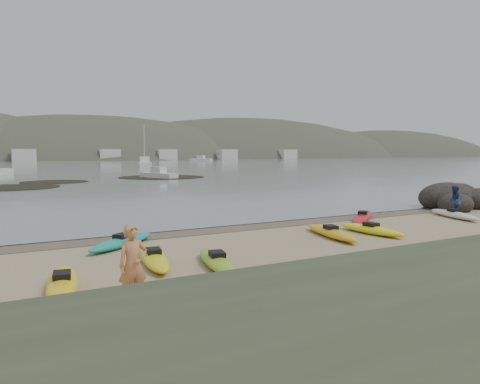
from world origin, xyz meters
TOP-DOWN VIEW (x-y plane):
  - ground at (0.00, 0.00)m, footprint 600.00×600.00m
  - wet_sand at (0.00, -0.30)m, footprint 60.00×60.00m
  - kayaks at (-0.11, -4.06)m, footprint 20.59×8.29m
  - person_west at (-7.37, -8.31)m, footprint 0.67×0.47m
  - person_east at (10.83, -2.93)m, footprint 0.97×0.96m
  - rock_cluster at (14.45, -0.50)m, footprint 5.31×3.91m
  - kelp_mats at (2.19, 34.53)m, footprint 27.30×18.78m
  - moored_boats at (2.03, 80.20)m, footprint 97.56×90.95m
  - far_hills at (39.38, 193.97)m, footprint 550.00×135.00m
  - far_town at (6.00, 145.00)m, footprint 199.00×5.00m

SIDE VIEW (x-z plane):
  - far_hills at x=39.38m, z-range -55.93..24.07m
  - ground at x=0.00m, z-range 0.00..0.00m
  - wet_sand at x=0.00m, z-range 0.00..0.00m
  - kelp_mats at x=2.19m, z-range 0.01..0.05m
  - kayaks at x=-0.11m, z-range 0.00..0.34m
  - rock_cluster at x=14.45m, z-range -0.66..1.15m
  - moored_boats at x=2.03m, z-range -0.08..1.20m
  - person_east at x=10.83m, z-range 0.00..1.58m
  - person_west at x=-7.37m, z-range 0.00..1.76m
  - far_town at x=6.00m, z-range 0.00..4.00m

